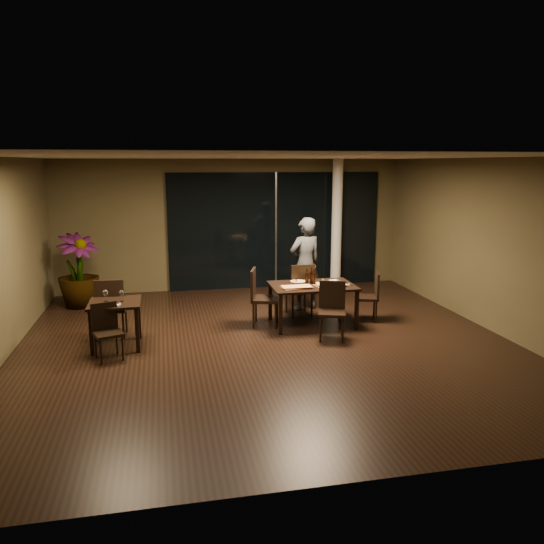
{
  "coord_description": "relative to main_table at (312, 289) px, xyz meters",
  "views": [
    {
      "loc": [
        -1.62,
        -8.17,
        2.9
      ],
      "look_at": [
        0.22,
        0.65,
        1.05
      ],
      "focal_mm": 35.0,
      "sensor_mm": 36.0,
      "label": 1
    }
  ],
  "objects": [
    {
      "name": "ground",
      "position": [
        -1.0,
        -0.8,
        -0.68
      ],
      "size": [
        8.0,
        8.0,
        0.0
      ],
      "primitive_type": "plane",
      "color": "black",
      "rests_on": "ground"
    },
    {
      "name": "wall_back",
      "position": [
        -1.0,
        3.25,
        0.82
      ],
      "size": [
        8.0,
        0.1,
        3.0
      ],
      "primitive_type": "cube",
      "color": "#443D24",
      "rests_on": "ground"
    },
    {
      "name": "wall_front",
      "position": [
        -1.0,
        -4.85,
        0.82
      ],
      "size": [
        8.0,
        0.1,
        3.0
      ],
      "primitive_type": "cube",
      "color": "#443D24",
      "rests_on": "ground"
    },
    {
      "name": "wall_right",
      "position": [
        3.05,
        -0.8,
        0.82
      ],
      "size": [
        0.1,
        8.0,
        3.0
      ],
      "primitive_type": "cube",
      "color": "#443D24",
      "rests_on": "ground"
    },
    {
      "name": "ceiling",
      "position": [
        -1.0,
        -0.8,
        2.34
      ],
      "size": [
        8.0,
        8.0,
        0.04
      ],
      "primitive_type": "cube",
      "color": "silver",
      "rests_on": "wall_back"
    },
    {
      "name": "window_panel",
      "position": [
        0.0,
        3.16,
        0.67
      ],
      "size": [
        5.0,
        0.06,
        2.7
      ],
      "primitive_type": "cube",
      "color": "black",
      "rests_on": "ground"
    },
    {
      "name": "column",
      "position": [
        1.4,
        2.85,
        0.82
      ],
      "size": [
        0.24,
        0.24,
        3.0
      ],
      "primitive_type": "cylinder",
      "color": "silver",
      "rests_on": "ground"
    },
    {
      "name": "main_table",
      "position": [
        0.0,
        0.0,
        0.0
      ],
      "size": [
        1.5,
        1.0,
        0.75
      ],
      "color": "black",
      "rests_on": "ground"
    },
    {
      "name": "side_table",
      "position": [
        -3.4,
        -0.5,
        -0.05
      ],
      "size": [
        0.8,
        0.8,
        0.75
      ],
      "color": "black",
      "rests_on": "ground"
    },
    {
      "name": "chair_main_far",
      "position": [
        -0.05,
        0.62,
        -0.1
      ],
      "size": [
        0.51,
        0.51,
        1.03
      ],
      "rotation": [
        0.0,
        0.0,
        3.23
      ],
      "color": "black",
      "rests_on": "ground"
    },
    {
      "name": "chair_main_near",
      "position": [
        0.12,
        -0.76,
        -0.14
      ],
      "size": [
        0.56,
        0.56,
        0.96
      ],
      "rotation": [
        0.0,
        0.0,
        -0.31
      ],
      "color": "black",
      "rests_on": "ground"
    },
    {
      "name": "chair_main_left",
      "position": [
        -0.93,
        0.15,
        -0.09
      ],
      "size": [
        0.6,
        0.6,
        1.05
      ],
      "rotation": [
        0.0,
        0.0,
        1.29
      ],
      "color": "black",
      "rests_on": "ground"
    },
    {
      "name": "chair_main_right",
      "position": [
        1.15,
        0.05,
        -0.16
      ],
      "size": [
        0.53,
        0.53,
        0.92
      ],
      "rotation": [
        0.0,
        0.0,
        -1.86
      ],
      "color": "black",
      "rests_on": "ground"
    },
    {
      "name": "chair_side_far",
      "position": [
        -3.51,
        -0.01,
        -0.1
      ],
      "size": [
        0.51,
        0.51,
        1.03
      ],
      "rotation": [
        0.0,
        0.0,
        3.07
      ],
      "color": "black",
      "rests_on": "ground"
    },
    {
      "name": "chair_side_near",
      "position": [
        -3.5,
        -0.98,
        -0.2
      ],
      "size": [
        0.5,
        0.5,
        0.85
      ],
      "rotation": [
        0.0,
        0.0,
        0.34
      ],
      "color": "black",
      "rests_on": "ground"
    },
    {
      "name": "diner",
      "position": [
        0.15,
        1.06,
        0.26
      ],
      "size": [
        0.72,
        0.57,
        1.86
      ],
      "primitive_type": "imported",
      "rotation": [
        0.0,
        0.0,
        3.41
      ],
      "color": "#2E3033",
      "rests_on": "ground"
    },
    {
      "name": "potted_plant",
      "position": [
        -4.33,
        2.2,
        0.08
      ],
      "size": [
        1.15,
        1.15,
        1.51
      ],
      "primitive_type": "imported",
      "rotation": [
        0.0,
        0.0,
        0.65
      ],
      "color": "#21521B",
      "rests_on": "ground"
    },
    {
      "name": "pizza_board_left",
      "position": [
        -0.35,
        -0.2,
        0.08
      ],
      "size": [
        0.59,
        0.38,
        0.01
      ],
      "primitive_type": "cube",
      "rotation": [
        0.0,
        0.0,
        0.21
      ],
      "color": "#482E17",
      "rests_on": "main_table"
    },
    {
      "name": "pizza_board_right",
      "position": [
        0.31,
        -0.13,
        0.08
      ],
      "size": [
        0.66,
        0.4,
        0.01
      ],
      "primitive_type": "cube",
      "rotation": [
        0.0,
        0.0,
        0.16
      ],
      "color": "#4E3319",
      "rests_on": "main_table"
    },
    {
      "name": "oblong_pizza_left",
      "position": [
        -0.35,
        -0.2,
        0.1
      ],
      "size": [
        0.51,
        0.24,
        0.02
      ],
      "primitive_type": null,
      "rotation": [
        0.0,
        0.0,
        0.02
      ],
      "color": "maroon",
      "rests_on": "pizza_board_left"
    },
    {
      "name": "oblong_pizza_right",
      "position": [
        0.31,
        -0.13,
        0.1
      ],
      "size": [
        0.54,
        0.31,
        0.02
      ],
      "primitive_type": null,
      "rotation": [
        0.0,
        0.0,
        -0.16
      ],
      "color": "maroon",
      "rests_on": "pizza_board_right"
    },
    {
      "name": "round_pizza",
      "position": [
        -0.2,
        0.27,
        0.08
      ],
      "size": [
        0.27,
        0.27,
        0.01
      ],
      "primitive_type": "cylinder",
      "color": "#B93514",
      "rests_on": "main_table"
    },
    {
      "name": "bottle_a",
      "position": [
        -0.08,
        0.09,
        0.22
      ],
      "size": [
        0.06,
        0.06,
        0.29
      ],
      "primitive_type": null,
      "color": "black",
      "rests_on": "main_table"
    },
    {
      "name": "bottle_b",
      "position": [
        0.03,
        0.02,
        0.22
      ],
      "size": [
        0.06,
        0.06,
        0.29
      ],
      "primitive_type": null,
      "color": "black",
      "rests_on": "main_table"
    },
    {
      "name": "bottle_c",
      "position": [
        0.02,
        0.12,
        0.22
      ],
      "size": [
        0.07,
        0.07,
        0.3
      ],
      "primitive_type": null,
      "color": "black",
      "rests_on": "main_table"
    },
    {
      "name": "tumbler_left",
      "position": [
        -0.29,
        0.13,
        0.12
      ],
      "size": [
        0.08,
        0.08,
        0.09
      ],
      "primitive_type": "cylinder",
      "color": "white",
      "rests_on": "main_table"
    },
    {
      "name": "tumbler_right",
      "position": [
        0.25,
        0.1,
        0.12
      ],
      "size": [
        0.07,
        0.07,
        0.08
      ],
      "primitive_type": "cylinder",
      "color": "white",
      "rests_on": "main_table"
    },
    {
      "name": "napkin_near",
      "position": [
        0.58,
        -0.13,
        0.08
      ],
      "size": [
        0.21,
        0.16,
        0.01
      ],
      "primitive_type": "cube",
      "rotation": [
        0.0,
        0.0,
        0.42
      ],
      "color": "white",
      "rests_on": "main_table"
    },
    {
      "name": "napkin_far",
      "position": [
        0.49,
        0.24,
        0.08
      ],
      "size": [
        0.2,
        0.13,
        0.01
      ],
      "primitive_type": "cube",
      "rotation": [
        0.0,
        0.0,
        0.18
      ],
      "color": "silver",
      "rests_on": "main_table"
    },
    {
      "name": "wine_glass_a",
      "position": [
        -3.54,
        -0.46,
        0.16
      ],
      "size": [
        0.08,
        0.08,
        0.18
      ],
      "primitive_type": null,
      "color": "white",
      "rests_on": "side_table"
    },
    {
      "name": "wine_glass_b",
      "position": [
        -3.29,
        -0.5,
        0.16
      ],
      "size": [
        0.08,
        0.08,
        0.17
      ],
      "primitive_type": null,
      "color": "white",
      "rests_on": "side_table"
    },
    {
      "name": "side_napkin",
      "position": [
        -3.39,
        -0.71,
        0.08
      ],
      "size": [
        0.21,
        0.17,
        0.01
      ],
      "primitive_type": "cube",
      "rotation": [
        0.0,
        0.0,
        -0.42
      ],
      "color": "silver",
      "rests_on": "side_table"
    }
  ]
}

